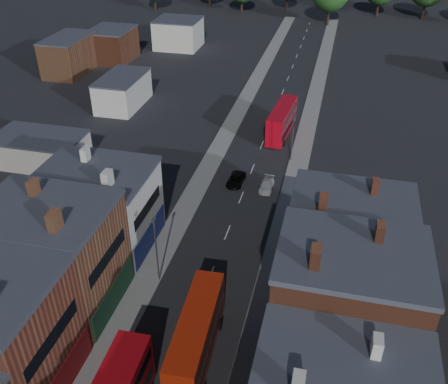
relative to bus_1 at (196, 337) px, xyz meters
The scene contains 8 objects.
pavement_west 30.15m from the bus_1, 105.82° to the left, with size 3.00×200.00×0.12m, color gray.
pavement_east 29.41m from the bus_1, 80.53° to the left, with size 3.00×200.00×0.12m, color gray.
lamp_post_2 11.41m from the bus_1, 127.75° to the left, with size 0.25×0.70×8.12m.
lamp_post_3 39.10m from the bus_1, 84.83° to the left, with size 0.25×0.70×8.12m.
bus_1 is the anchor object (origin of this frame).
bus_2 47.18m from the bus_1, 89.05° to the left, with size 3.68×11.77×5.00m.
car_2 30.55m from the bus_1, 95.99° to the left, with size 2.08×4.50×1.25m, color black.
car_3 30.04m from the bus_1, 87.51° to the left, with size 1.68×4.14×1.20m, color silver.
Camera 1 is at (11.18, -7.43, 37.05)m, focal length 40.00 mm.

